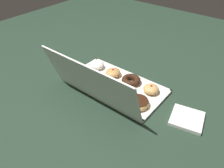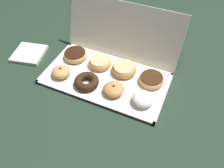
{
  "view_description": "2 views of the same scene",
  "coord_description": "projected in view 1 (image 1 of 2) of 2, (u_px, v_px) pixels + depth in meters",
  "views": [
    {
      "loc": [
        -0.62,
        0.81,
        0.77
      ],
      "look_at": [
        -0.0,
        0.03,
        0.03
      ],
      "focal_mm": 35.05,
      "sensor_mm": 36.0,
      "label": 1
    },
    {
      "loc": [
        0.32,
        -0.65,
        0.77
      ],
      "look_at": [
        0.05,
        -0.04,
        0.03
      ],
      "focal_mm": 36.31,
      "sensor_mm": 36.0,
      "label": 2
    }
  ],
  "objects": [
    {
      "name": "donut_box",
      "position": [
        116.0,
        85.0,
        1.27
      ],
      "size": [
        0.57,
        0.3,
        0.01
      ],
      "color": "white",
      "rests_on": "ground"
    },
    {
      "name": "chocolate_frosted_donut_7",
      "position": [
        83.0,
        74.0,
        1.32
      ],
      "size": [
        0.11,
        0.11,
        0.03
      ],
      "color": "#E5B770",
      "rests_on": "donut_box"
    },
    {
      "name": "napkin_stack",
      "position": [
        187.0,
        119.0,
        1.05
      ],
      "size": [
        0.18,
        0.18,
        0.02
      ],
      "primitive_type": "cube",
      "rotation": [
        0.0,
        0.0,
        0.22
      ],
      "color": "white",
      "rests_on": "ground"
    },
    {
      "name": "chocolate_frosted_donut_4",
      "position": [
        138.0,
        102.0,
        1.12
      ],
      "size": [
        0.12,
        0.12,
        0.04
      ],
      "color": "tan",
      "rests_on": "donut_box"
    },
    {
      "name": "box_lid_open",
      "position": [
        91.0,
        83.0,
        1.07
      ],
      "size": [
        0.57,
        0.1,
        0.27
      ],
      "primitive_type": "cube",
      "rotation": [
        1.24,
        0.0,
        0.0
      ],
      "color": "white",
      "rests_on": "ground"
    },
    {
      "name": "jelly_filled_donut_0",
      "position": [
        151.0,
        89.0,
        1.2
      ],
      "size": [
        0.09,
        0.09,
        0.05
      ],
      "color": "tan",
      "rests_on": "donut_box"
    },
    {
      "name": "chocolate_cake_ring_donut_1",
      "position": [
        131.0,
        80.0,
        1.27
      ],
      "size": [
        0.11,
        0.11,
        0.04
      ],
      "color": "#381E11",
      "rests_on": "donut_box"
    },
    {
      "name": "glazed_ring_donut_6",
      "position": [
        99.0,
        83.0,
        1.25
      ],
      "size": [
        0.12,
        0.12,
        0.04
      ],
      "color": "tan",
      "rests_on": "donut_box"
    },
    {
      "name": "jelly_filled_donut_2",
      "position": [
        113.0,
        73.0,
        1.33
      ],
      "size": [
        0.09,
        0.09,
        0.05
      ],
      "color": "tan",
      "rests_on": "donut_box"
    },
    {
      "name": "ground_plane",
      "position": [
        116.0,
        86.0,
        1.28
      ],
      "size": [
        3.0,
        3.0,
        0.0
      ],
      "primitive_type": "plane",
      "color": "#233828"
    },
    {
      "name": "powdered_filled_donut_3",
      "position": [
        97.0,
        65.0,
        1.4
      ],
      "size": [
        0.09,
        0.09,
        0.05
      ],
      "color": "white",
      "rests_on": "donut_box"
    },
    {
      "name": "glazed_ring_donut_5",
      "position": [
        117.0,
        92.0,
        1.19
      ],
      "size": [
        0.11,
        0.11,
        0.04
      ],
      "color": "tan",
      "rests_on": "donut_box"
    }
  ]
}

